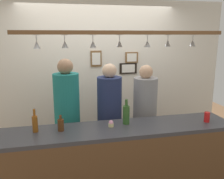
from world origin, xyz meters
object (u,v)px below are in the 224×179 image
person_left_teal_shirt (67,110)px  drink_can (207,117)px  picture_frame_lower_pair (128,68)px  bottle_beer_amber_tall (35,123)px  picture_frame_crest (96,59)px  person_right_grey_shirt (145,110)px  picture_frame_upper_small (132,57)px  bottle_beer_brown_stubby (61,125)px  person_middle_navy_shirt (109,111)px  bottle_champagne_green (126,114)px  cupcake (111,124)px

person_left_teal_shirt → drink_can: size_ratio=14.26×
person_left_teal_shirt → drink_can: (1.64, -0.70, 0.01)m
picture_frame_lower_pair → person_left_teal_shirt: bearing=-144.4°
drink_can → picture_frame_lower_pair: picture_frame_lower_pair is taller
bottle_beer_amber_tall → picture_frame_crest: (0.89, 1.33, 0.55)m
person_right_grey_shirt → picture_frame_upper_small: 1.03m
person_left_teal_shirt → bottle_beer_brown_stubby: 0.60m
picture_frame_crest → person_middle_navy_shirt: bearing=-85.8°
person_right_grey_shirt → picture_frame_crest: picture_frame_crest is taller
bottle_beer_brown_stubby → picture_frame_upper_small: bearing=48.0°
person_middle_navy_shirt → bottle_champagne_green: (0.09, -0.54, 0.12)m
bottle_beer_amber_tall → bottle_beer_brown_stubby: bearing=-6.1°
person_middle_navy_shirt → bottle_beer_amber_tall: 1.11m
bottle_champagne_green → picture_frame_crest: bearing=96.2°
bottle_beer_brown_stubby → picture_frame_upper_small: 1.92m
drink_can → picture_frame_lower_pair: size_ratio=0.41×
person_left_teal_shirt → cupcake: 0.76m
cupcake → picture_frame_lower_pair: picture_frame_lower_pair is taller
bottle_beer_amber_tall → picture_frame_lower_pair: size_ratio=0.87×
person_middle_navy_shirt → person_right_grey_shirt: 0.52m
bottle_beer_amber_tall → picture_frame_lower_pair: bearing=42.7°
person_middle_navy_shirt → picture_frame_lower_pair: bearing=57.3°
person_right_grey_shirt → bottle_beer_amber_tall: person_right_grey_shirt is taller
bottle_beer_brown_stubby → bottle_champagne_green: size_ratio=0.60×
picture_frame_crest → person_right_grey_shirt: bearing=-52.9°
drink_can → person_right_grey_shirt: bearing=127.5°
person_left_teal_shirt → cupcake: bearing=-51.6°
picture_frame_crest → cupcake: bearing=-92.2°
person_middle_navy_shirt → bottle_beer_brown_stubby: bearing=-138.8°
person_middle_navy_shirt → picture_frame_upper_small: (0.55, 0.77, 0.66)m
picture_frame_upper_small → person_left_teal_shirt: bearing=-145.9°
person_right_grey_shirt → cupcake: 0.87m
person_middle_navy_shirt → bottle_champagne_green: size_ratio=5.54×
drink_can → picture_frame_crest: size_ratio=0.47×
person_right_grey_shirt → picture_frame_upper_small: (0.03, 0.77, 0.68)m
person_left_teal_shirt → bottle_beer_amber_tall: (-0.37, -0.56, 0.05)m
person_left_teal_shirt → cupcake: (0.47, -0.60, -0.01)m
person_middle_navy_shirt → bottle_champagne_green: 0.56m
bottle_beer_amber_tall → picture_frame_upper_small: picture_frame_upper_small is taller
picture_frame_lower_pair → picture_frame_upper_small: picture_frame_upper_small is taller
picture_frame_lower_pair → picture_frame_upper_small: 0.19m
bottle_champagne_green → picture_frame_upper_small: (0.46, 1.31, 0.54)m
drink_can → picture_frame_crest: (-1.12, 1.47, 0.59)m
person_left_teal_shirt → picture_frame_crest: bearing=55.6°
bottle_beer_amber_tall → picture_frame_upper_small: size_ratio=1.18×
person_middle_navy_shirt → cupcake: 0.61m
picture_frame_crest → picture_frame_lower_pair: bearing=0.0°
person_left_teal_shirt → bottle_beer_amber_tall: size_ratio=6.69×
bottle_beer_brown_stubby → picture_frame_lower_pair: picture_frame_lower_pair is taller
cupcake → person_left_teal_shirt: bearing=128.4°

